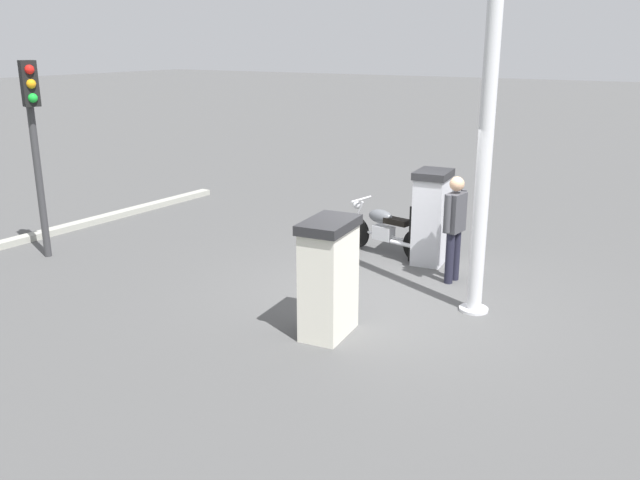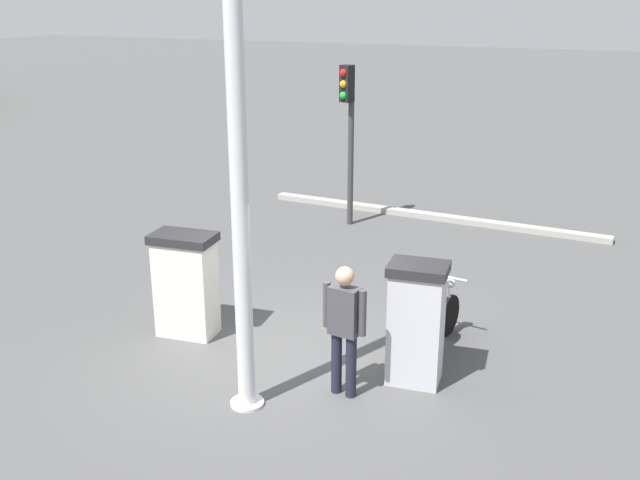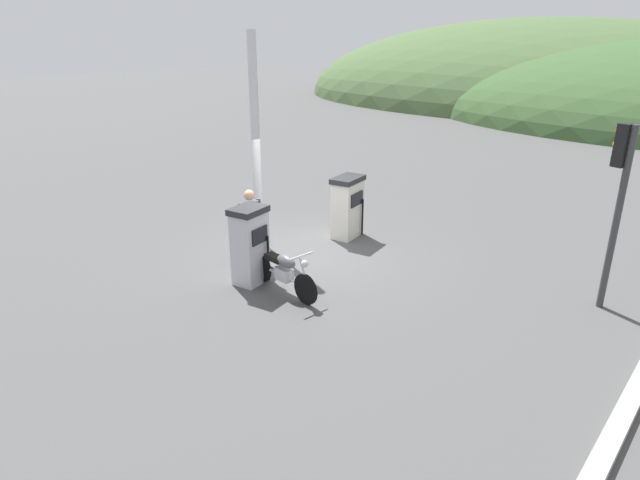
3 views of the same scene
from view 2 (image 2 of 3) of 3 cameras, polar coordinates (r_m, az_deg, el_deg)
The scene contains 8 objects.
ground_plane at distance 9.86m, azimuth -2.17°, elevation -9.14°, with size 120.00×120.00×0.00m, color #4C4C4C.
fuel_pump_near at distance 9.01m, azimuth 7.56°, elevation -6.47°, with size 0.60×0.76×1.57m.
fuel_pump_far at distance 10.35m, azimuth -10.49°, elevation -3.40°, with size 0.63×0.93×1.50m.
motorcycle_near_pump at distance 9.89m, azimuth 8.69°, elevation -6.25°, with size 1.91×0.65×0.93m.
attendant_person at distance 8.58m, azimuth 1.92°, elevation -6.53°, with size 0.25×0.58×1.65m.
roadside_traffic_light at distance 14.77m, azimuth 2.26°, elevation 9.65°, with size 0.40×0.30×3.29m.
canopy_support_pole at distance 7.91m, azimuth -6.28°, elevation 1.67°, with size 0.40×0.40×4.76m.
road_edge_kerb at distance 15.85m, azimuth 8.66°, elevation 1.89°, with size 0.59×7.44×0.12m.
Camera 2 is at (-7.82, -3.83, 4.62)m, focal length 40.70 mm.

